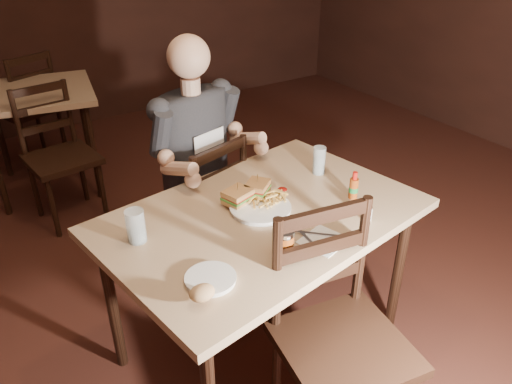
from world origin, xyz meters
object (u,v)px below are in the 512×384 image
bg_chair_near (62,159)px  glass_left (136,226)px  dinner_plate (260,209)px  syrup_dispenser (283,242)px  chair_near (344,347)px  bg_table (36,102)px  chair_far (198,212)px  diner (199,132)px  glass_right (319,160)px  side_plate (211,280)px  main_table (262,227)px  hot_sauce (354,185)px  bg_chair_far (26,108)px

bg_chair_near → glass_left: size_ratio=6.73×
dinner_plate → syrup_dispenser: 0.32m
chair_near → dinner_plate: bearing=97.4°
bg_table → chair_far: (0.45, -1.63, -0.23)m
bg_chair_near → dinner_plate: 1.77m
bg_table → diner: (0.46, -1.68, 0.26)m
glass_right → glass_left: bearing=-176.7°
bg_table → glass_left: glass_left is taller
dinner_plate → chair_near: bearing=-92.1°
syrup_dispenser → side_plate: bearing=169.0°
bg_chair_near → chair_far: bearing=-74.2°
diner → glass_left: bearing=-152.6°
diner → glass_right: (0.43, -0.42, -0.10)m
bg_chair_near → main_table: bearing=-81.8°
hot_sauce → side_plate: bearing=-169.1°
dinner_plate → glass_right: size_ratio=1.87×
bg_chair_far → side_plate: (0.05, -3.07, 0.31)m
bg_chair_near → syrup_dispenser: (0.36, -1.99, 0.37)m
bg_table → chair_near: 2.86m
chair_far → syrup_dispenser: 0.98m
diner → syrup_dispenser: bearing=-111.6°
bg_chair_near → hot_sauce: bg_chair_near is taller
glass_left → diner: bearing=42.1°
bg_chair_far → bg_chair_near: 1.10m
diner → main_table: bearing=-105.4°
bg_chair_far → glass_right: bg_chair_far is taller
bg_table → chair_far: bearing=-74.6°
bg_table → side_plate: size_ratio=5.31×
main_table → syrup_dispenser: bearing=-108.9°
main_table → glass_right: (0.43, 0.16, 0.14)m
dinner_plate → hot_sauce: size_ratio=1.99×
main_table → glass_left: 0.55m
bg_table → glass_right: size_ratio=6.80×
glass_right → chair_far: bearing=133.2°
bg_table → bg_chair_far: (0.00, 0.55, -0.21)m
bg_chair_far → glass_right: bearing=87.8°
chair_near → glass_left: 0.91m
dinner_plate → hot_sauce: (0.41, -0.14, 0.06)m
main_table → diner: (0.01, 0.58, 0.24)m
glass_right → syrup_dispenser: bearing=-140.5°
main_table → glass_left: (-0.52, 0.10, 0.14)m
bg_table → glass_right: glass_right is taller
glass_left → chair_far: bearing=45.5°
glass_left → hot_sauce: bearing=-13.0°
bg_chair_near → glass_right: 1.83m
chair_near → side_plate: chair_near is taller
glass_right → hot_sauce: bearing=-95.1°
bg_chair_near → diner: (0.46, -1.13, 0.48)m
main_table → bg_chair_near: bg_chair_near is taller
chair_far → diner: bearing=90.0°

